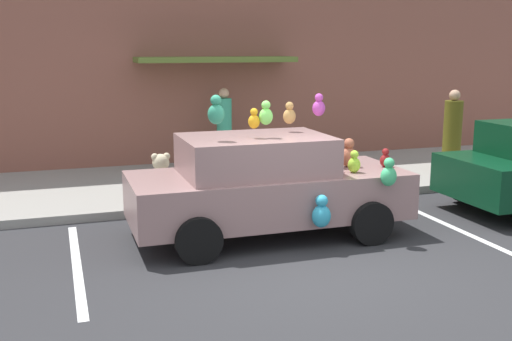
{
  "coord_description": "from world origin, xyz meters",
  "views": [
    {
      "loc": [
        -3.06,
        -7.02,
        2.83
      ],
      "look_at": [
        -0.07,
        2.01,
        0.9
      ],
      "focal_mm": 42.83,
      "sensor_mm": 36.0,
      "label": 1
    }
  ],
  "objects_px": {
    "plush_covered_car": "(266,185)",
    "teddy_bear_on_sidewalk": "(161,177)",
    "pedestrian_walking_past": "(452,133)",
    "pedestrian_near_shopfront": "(224,130)"
  },
  "relations": [
    {
      "from": "plush_covered_car",
      "to": "teddy_bear_on_sidewalk",
      "type": "bearing_deg",
      "value": 117.62
    },
    {
      "from": "plush_covered_car",
      "to": "pedestrian_walking_past",
      "type": "height_order",
      "value": "plush_covered_car"
    },
    {
      "from": "pedestrian_near_shopfront",
      "to": "teddy_bear_on_sidewalk",
      "type": "bearing_deg",
      "value": -126.24
    },
    {
      "from": "pedestrian_near_shopfront",
      "to": "pedestrian_walking_past",
      "type": "distance_m",
      "value": 5.06
    },
    {
      "from": "teddy_bear_on_sidewalk",
      "to": "pedestrian_near_shopfront",
      "type": "relative_size",
      "value": 0.46
    },
    {
      "from": "plush_covered_car",
      "to": "pedestrian_near_shopfront",
      "type": "height_order",
      "value": "plush_covered_car"
    },
    {
      "from": "plush_covered_car",
      "to": "pedestrian_walking_past",
      "type": "relative_size",
      "value": 2.34
    },
    {
      "from": "pedestrian_walking_past",
      "to": "teddy_bear_on_sidewalk",
      "type": "bearing_deg",
      "value": -175.06
    },
    {
      "from": "teddy_bear_on_sidewalk",
      "to": "pedestrian_walking_past",
      "type": "distance_m",
      "value": 6.57
    },
    {
      "from": "plush_covered_car",
      "to": "pedestrian_walking_past",
      "type": "distance_m",
      "value": 6.05
    }
  ]
}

